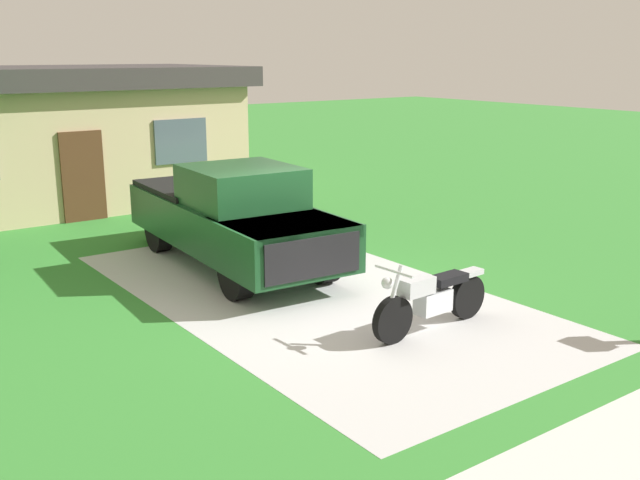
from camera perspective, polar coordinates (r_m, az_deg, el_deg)
name	(u,v)px	position (r m, az deg, el deg)	size (l,w,h in m)	color
ground_plane	(312,295)	(12.05, -0.59, -4.27)	(80.00, 80.00, 0.00)	#337E2F
driveway_pad	(312,295)	(12.05, -0.59, -4.26)	(4.75, 8.96, 0.01)	#B8B8B8
motorcycle	(431,299)	(10.53, 8.62, -4.52)	(2.21, 0.70, 1.09)	black
pickup_truck	(232,215)	(13.63, -6.88, 1.98)	(2.36, 5.74, 1.90)	black
neighbor_house	(48,135)	(20.31, -20.37, 7.65)	(9.60, 5.60, 3.50)	tan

